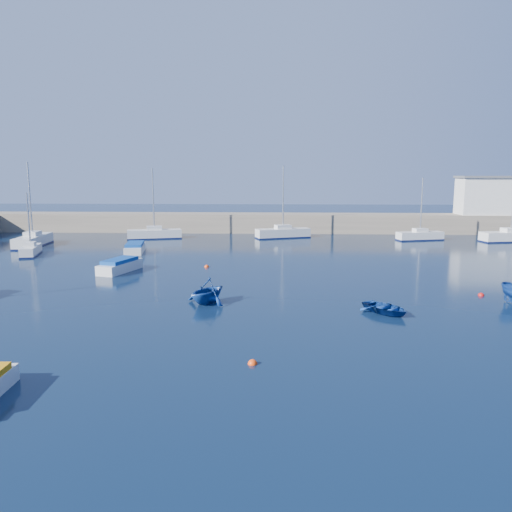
{
  "coord_description": "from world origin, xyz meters",
  "views": [
    {
      "loc": [
        -0.02,
        -24.53,
        8.26
      ],
      "look_at": [
        -1.79,
        15.44,
        1.6
      ],
      "focal_mm": 35.0,
      "sensor_mm": 36.0,
      "label": 1
    }
  ],
  "objects_px": {
    "sailboat_5": "(154,234)",
    "motorboat_1": "(120,266)",
    "sailboat_7": "(420,235)",
    "dinghy_center": "(386,308)",
    "sailboat_6": "(283,233)",
    "sailboat_8": "(511,236)",
    "motorboat_2": "(135,248)",
    "sailboat_3": "(31,250)",
    "harbor_office": "(496,196)",
    "sailboat_4": "(33,240)",
    "dinghy_left": "(207,291)"
  },
  "relations": [
    {
      "from": "sailboat_6",
      "to": "motorboat_1",
      "type": "height_order",
      "value": "sailboat_6"
    },
    {
      "from": "harbor_office",
      "to": "sailboat_8",
      "type": "bearing_deg",
      "value": -100.21
    },
    {
      "from": "sailboat_7",
      "to": "dinghy_left",
      "type": "bearing_deg",
      "value": 130.03
    },
    {
      "from": "sailboat_4",
      "to": "motorboat_1",
      "type": "xyz_separation_m",
      "value": [
        14.7,
        -14.5,
        -0.14
      ]
    },
    {
      "from": "harbor_office",
      "to": "sailboat_5",
      "type": "relative_size",
      "value": 1.12
    },
    {
      "from": "sailboat_4",
      "to": "sailboat_7",
      "type": "distance_m",
      "value": 46.32
    },
    {
      "from": "sailboat_8",
      "to": "dinghy_center",
      "type": "xyz_separation_m",
      "value": [
        -21.99,
        -32.67,
        -0.34
      ]
    },
    {
      "from": "sailboat_4",
      "to": "dinghy_center",
      "type": "relative_size",
      "value": 3.09
    },
    {
      "from": "sailboat_6",
      "to": "sailboat_8",
      "type": "distance_m",
      "value": 27.89
    },
    {
      "from": "harbor_office",
      "to": "motorboat_1",
      "type": "relative_size",
      "value": 2.06
    },
    {
      "from": "sailboat_4",
      "to": "motorboat_1",
      "type": "bearing_deg",
      "value": -49.69
    },
    {
      "from": "sailboat_5",
      "to": "sailboat_7",
      "type": "xyz_separation_m",
      "value": [
        33.46,
        -0.02,
        -0.05
      ]
    },
    {
      "from": "dinghy_center",
      "to": "motorboat_1",
      "type": "bearing_deg",
      "value": 111.16
    },
    {
      "from": "dinghy_center",
      "to": "sailboat_8",
      "type": "bearing_deg",
      "value": 18.11
    },
    {
      "from": "sailboat_4",
      "to": "dinghy_left",
      "type": "height_order",
      "value": "sailboat_4"
    },
    {
      "from": "sailboat_5",
      "to": "dinghy_left",
      "type": "bearing_deg",
      "value": -176.27
    },
    {
      "from": "harbor_office",
      "to": "sailboat_5",
      "type": "height_order",
      "value": "sailboat_5"
    },
    {
      "from": "sailboat_4",
      "to": "sailboat_7",
      "type": "bearing_deg",
      "value": 3.73
    },
    {
      "from": "sailboat_5",
      "to": "motorboat_1",
      "type": "xyz_separation_m",
      "value": [
        2.38,
        -21.6,
        -0.11
      ]
    },
    {
      "from": "sailboat_6",
      "to": "motorboat_2",
      "type": "bearing_deg",
      "value": 108.52
    },
    {
      "from": "sailboat_4",
      "to": "sailboat_5",
      "type": "distance_m",
      "value": 14.21
    },
    {
      "from": "dinghy_left",
      "to": "sailboat_6",
      "type": "bearing_deg",
      "value": 112.41
    },
    {
      "from": "sailboat_3",
      "to": "sailboat_5",
      "type": "relative_size",
      "value": 0.71
    },
    {
      "from": "motorboat_2",
      "to": "motorboat_1",
      "type": "bearing_deg",
      "value": -90.57
    },
    {
      "from": "sailboat_8",
      "to": "sailboat_7",
      "type": "bearing_deg",
      "value": 73.89
    },
    {
      "from": "sailboat_4",
      "to": "dinghy_center",
      "type": "xyz_separation_m",
      "value": [
        34.51,
        -26.36,
        -0.35
      ]
    },
    {
      "from": "sailboat_6",
      "to": "sailboat_7",
      "type": "distance_m",
      "value": 17.13
    },
    {
      "from": "dinghy_left",
      "to": "harbor_office",
      "type": "bearing_deg",
      "value": 80.15
    },
    {
      "from": "harbor_office",
      "to": "sailboat_7",
      "type": "xyz_separation_m",
      "value": [
        -12.31,
        -7.98,
        -4.51
      ]
    },
    {
      "from": "sailboat_4",
      "to": "dinghy_left",
      "type": "xyz_separation_m",
      "value": [
        23.58,
        -24.55,
        0.16
      ]
    },
    {
      "from": "harbor_office",
      "to": "sailboat_4",
      "type": "height_order",
      "value": "sailboat_4"
    },
    {
      "from": "dinghy_center",
      "to": "sailboat_7",
      "type": "bearing_deg",
      "value": 33.46
    },
    {
      "from": "sailboat_8",
      "to": "sailboat_6",
      "type": "bearing_deg",
      "value": 73.31
    },
    {
      "from": "sailboat_5",
      "to": "dinghy_center",
      "type": "distance_m",
      "value": 40.16
    },
    {
      "from": "sailboat_7",
      "to": "dinghy_center",
      "type": "bearing_deg",
      "value": 146.48
    },
    {
      "from": "harbor_office",
      "to": "dinghy_center",
      "type": "height_order",
      "value": "harbor_office"
    },
    {
      "from": "motorboat_2",
      "to": "sailboat_4",
      "type": "bearing_deg",
      "value": 152.83
    },
    {
      "from": "sailboat_3",
      "to": "harbor_office",
      "type": "bearing_deg",
      "value": 5.81
    },
    {
      "from": "sailboat_6",
      "to": "dinghy_left",
      "type": "xyz_separation_m",
      "value": [
        -5.13,
        -33.15,
        0.16
      ]
    },
    {
      "from": "sailboat_4",
      "to": "dinghy_left",
      "type": "relative_size",
      "value": 3.03
    },
    {
      "from": "harbor_office",
      "to": "sailboat_5",
      "type": "bearing_deg",
      "value": -170.13
    },
    {
      "from": "harbor_office",
      "to": "motorboat_1",
      "type": "bearing_deg",
      "value": -145.73
    },
    {
      "from": "motorboat_1",
      "to": "dinghy_center",
      "type": "bearing_deg",
      "value": -14.33
    },
    {
      "from": "sailboat_6",
      "to": "dinghy_center",
      "type": "height_order",
      "value": "sailboat_6"
    },
    {
      "from": "sailboat_5",
      "to": "motorboat_1",
      "type": "height_order",
      "value": "sailboat_5"
    },
    {
      "from": "dinghy_center",
      "to": "dinghy_left",
      "type": "distance_m",
      "value": 11.1
    },
    {
      "from": "sailboat_5",
      "to": "sailboat_8",
      "type": "relative_size",
      "value": 0.92
    },
    {
      "from": "motorboat_1",
      "to": "dinghy_left",
      "type": "xyz_separation_m",
      "value": [
        8.88,
        -10.05,
        0.3
      ]
    },
    {
      "from": "harbor_office",
      "to": "sailboat_6",
      "type": "height_order",
      "value": "sailboat_6"
    },
    {
      "from": "sailboat_5",
      "to": "sailboat_7",
      "type": "distance_m",
      "value": 33.46
    }
  ]
}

